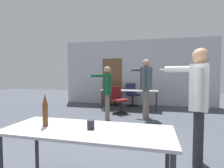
{
  "coord_description": "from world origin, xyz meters",
  "views": [
    {
      "loc": [
        0.76,
        -1.5,
        1.34
      ],
      "look_at": [
        -0.26,
        2.72,
        1.1
      ],
      "focal_mm": 28.0,
      "sensor_mm": 36.0,
      "label": 1
    }
  ],
  "objects_px": {
    "office_chair_near_pushed": "(119,101)",
    "person_far_watching": "(146,83)",
    "person_center_tall": "(107,88)",
    "drink_cup": "(91,125)",
    "person_left_plaid": "(198,95)",
    "office_chair_mid_tucked": "(113,95)",
    "beer_bottle": "(45,111)",
    "office_chair_far_left": "(132,95)"
  },
  "relations": [
    {
      "from": "beer_bottle",
      "to": "drink_cup",
      "type": "height_order",
      "value": "beer_bottle"
    },
    {
      "from": "office_chair_near_pushed",
      "to": "drink_cup",
      "type": "height_order",
      "value": "office_chair_near_pushed"
    },
    {
      "from": "office_chair_near_pushed",
      "to": "office_chair_mid_tucked",
      "type": "relative_size",
      "value": 0.98
    },
    {
      "from": "person_center_tall",
      "to": "office_chair_near_pushed",
      "type": "bearing_deg",
      "value": -19.7
    },
    {
      "from": "person_far_watching",
      "to": "person_left_plaid",
      "type": "height_order",
      "value": "person_far_watching"
    },
    {
      "from": "office_chair_near_pushed",
      "to": "person_far_watching",
      "type": "bearing_deg",
      "value": 101.83
    },
    {
      "from": "person_far_watching",
      "to": "beer_bottle",
      "type": "distance_m",
      "value": 3.77
    },
    {
      "from": "beer_bottle",
      "to": "drink_cup",
      "type": "distance_m",
      "value": 0.57
    },
    {
      "from": "office_chair_near_pushed",
      "to": "office_chair_far_left",
      "type": "distance_m",
      "value": 1.51
    },
    {
      "from": "person_center_tall",
      "to": "office_chair_mid_tucked",
      "type": "height_order",
      "value": "person_center_tall"
    },
    {
      "from": "person_far_watching",
      "to": "office_chair_far_left",
      "type": "xyz_separation_m",
      "value": [
        -0.66,
        2.01,
        -0.64
      ]
    },
    {
      "from": "office_chair_near_pushed",
      "to": "office_chair_far_left",
      "type": "relative_size",
      "value": 0.96
    },
    {
      "from": "beer_bottle",
      "to": "drink_cup",
      "type": "xyz_separation_m",
      "value": [
        0.55,
        0.02,
        -0.13
      ]
    },
    {
      "from": "person_center_tall",
      "to": "person_left_plaid",
      "type": "distance_m",
      "value": 2.9
    },
    {
      "from": "person_far_watching",
      "to": "office_chair_near_pushed",
      "type": "distance_m",
      "value": 1.27
    },
    {
      "from": "person_center_tall",
      "to": "drink_cup",
      "type": "xyz_separation_m",
      "value": [
        0.66,
        -3.09,
        -0.16
      ]
    },
    {
      "from": "person_center_tall",
      "to": "beer_bottle",
      "type": "height_order",
      "value": "person_center_tall"
    },
    {
      "from": "person_center_tall",
      "to": "drink_cup",
      "type": "distance_m",
      "value": 3.17
    },
    {
      "from": "office_chair_mid_tucked",
      "to": "drink_cup",
      "type": "relative_size",
      "value": 9.7
    },
    {
      "from": "office_chair_mid_tucked",
      "to": "beer_bottle",
      "type": "xyz_separation_m",
      "value": [
        0.49,
        -5.56,
        0.49
      ]
    },
    {
      "from": "person_far_watching",
      "to": "drink_cup",
      "type": "distance_m",
      "value": 3.65
    },
    {
      "from": "person_center_tall",
      "to": "person_far_watching",
      "type": "height_order",
      "value": "person_far_watching"
    },
    {
      "from": "person_left_plaid",
      "to": "office_chair_mid_tucked",
      "type": "height_order",
      "value": "person_left_plaid"
    },
    {
      "from": "person_far_watching",
      "to": "person_center_tall",
      "type": "bearing_deg",
      "value": 130.86
    },
    {
      "from": "person_left_plaid",
      "to": "office_chair_far_left",
      "type": "xyz_separation_m",
      "value": [
        -1.54,
        4.67,
        -0.59
      ]
    },
    {
      "from": "person_left_plaid",
      "to": "office_chair_mid_tucked",
      "type": "bearing_deg",
      "value": 44.54
    },
    {
      "from": "person_left_plaid",
      "to": "office_chair_near_pushed",
      "type": "distance_m",
      "value": 3.72
    },
    {
      "from": "person_far_watching",
      "to": "drink_cup",
      "type": "xyz_separation_m",
      "value": [
        -0.42,
        -3.62,
        -0.3
      ]
    },
    {
      "from": "office_chair_near_pushed",
      "to": "drink_cup",
      "type": "xyz_separation_m",
      "value": [
        0.52,
        -4.15,
        0.37
      ]
    },
    {
      "from": "office_chair_mid_tucked",
      "to": "beer_bottle",
      "type": "relative_size",
      "value": 2.4
    },
    {
      "from": "person_far_watching",
      "to": "office_chair_mid_tucked",
      "type": "distance_m",
      "value": 2.5
    },
    {
      "from": "person_center_tall",
      "to": "drink_cup",
      "type": "relative_size",
      "value": 16.43
    },
    {
      "from": "office_chair_near_pushed",
      "to": "office_chair_mid_tucked",
      "type": "bearing_deg",
      "value": -118.35
    },
    {
      "from": "office_chair_far_left",
      "to": "beer_bottle",
      "type": "bearing_deg",
      "value": 57.13
    },
    {
      "from": "drink_cup",
      "to": "person_far_watching",
      "type": "bearing_deg",
      "value": 83.36
    },
    {
      "from": "office_chair_far_left",
      "to": "beer_bottle",
      "type": "distance_m",
      "value": 5.68
    },
    {
      "from": "person_center_tall",
      "to": "office_chair_far_left",
      "type": "bearing_deg",
      "value": -21.43
    },
    {
      "from": "beer_bottle",
      "to": "person_far_watching",
      "type": "bearing_deg",
      "value": 75.07
    },
    {
      "from": "person_far_watching",
      "to": "office_chair_near_pushed",
      "type": "height_order",
      "value": "person_far_watching"
    },
    {
      "from": "person_far_watching",
      "to": "person_left_plaid",
      "type": "distance_m",
      "value": 2.8
    },
    {
      "from": "office_chair_near_pushed",
      "to": "person_center_tall",
      "type": "bearing_deg",
      "value": 33.43
    },
    {
      "from": "person_center_tall",
      "to": "person_far_watching",
      "type": "xyz_separation_m",
      "value": [
        1.08,
        0.53,
        0.14
      ]
    }
  ]
}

